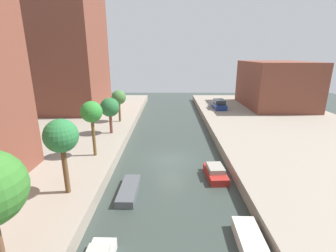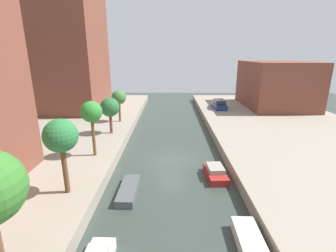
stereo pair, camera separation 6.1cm
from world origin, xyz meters
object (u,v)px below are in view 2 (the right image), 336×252
object	(u,v)px
moored_boat_right_2	(215,173)
moored_boat_right_1	(252,249)
parked_car	(219,105)
street_tree_3	(110,108)
street_tree_1	(61,137)
street_tree_2	(91,113)
apartment_tower_far	(65,29)
low_block_right	(276,84)
street_tree_4	(119,98)
moored_boat_left_2	(129,190)

from	to	relation	value
moored_boat_right_2	moored_boat_right_1	bearing A→B (deg)	-86.91
parked_car	street_tree_3	bearing A→B (deg)	-138.32
street_tree_1	street_tree_2	bearing A→B (deg)	90.00
apartment_tower_far	street_tree_3	xyz separation A→B (m)	(9.11, -12.49, -9.40)
street_tree_1	low_block_right	bearing A→B (deg)	48.20
street_tree_2	street_tree_1	bearing A→B (deg)	-90.00
street_tree_1	street_tree_3	bearing A→B (deg)	90.00
street_tree_3	street_tree_4	world-z (taller)	street_tree_4
low_block_right	moored_boat_left_2	bearing A→B (deg)	-128.65
parked_car	moored_boat_right_2	distance (m)	22.52
low_block_right	moored_boat_right_1	world-z (taller)	low_block_right
street_tree_1	moored_boat_right_1	bearing A→B (deg)	-20.85
moored_boat_left_2	moored_boat_right_2	bearing A→B (deg)	20.29
street_tree_1	street_tree_4	size ratio (longest dim) A/B	1.18
moored_boat_right_1	apartment_tower_far	bearing A→B (deg)	124.46
moored_boat_right_1	parked_car	bearing A→B (deg)	82.31
street_tree_1	street_tree_4	xyz separation A→B (m)	(0.00, 17.70, -0.65)
street_tree_3	low_block_right	bearing A→B (deg)	31.52
street_tree_1	moored_boat_right_2	bearing A→B (deg)	20.44
apartment_tower_far	street_tree_1	xyz separation A→B (m)	(9.11, -25.06, -8.53)
low_block_right	moored_boat_right_2	bearing A→B (deg)	-121.00
low_block_right	street_tree_3	world-z (taller)	low_block_right
moored_boat_right_2	apartment_tower_far	bearing A→B (deg)	132.87
street_tree_2	apartment_tower_far	bearing A→B (deg)	115.72
street_tree_1	street_tree_4	bearing A→B (deg)	90.00
street_tree_3	moored_boat_left_2	bearing A→B (deg)	-71.33
street_tree_4	moored_boat_right_2	bearing A→B (deg)	-52.64
apartment_tower_far	moored_boat_left_2	world-z (taller)	apartment_tower_far
street_tree_2	moored_boat_right_1	bearing A→B (deg)	-43.30
apartment_tower_far	street_tree_2	bearing A→B (deg)	-64.28
street_tree_4	apartment_tower_far	bearing A→B (deg)	141.04
apartment_tower_far	low_block_right	bearing A→B (deg)	4.67
street_tree_1	moored_boat_left_2	size ratio (longest dim) A/B	1.31
moored_boat_right_1	street_tree_1	bearing A→B (deg)	159.15
low_block_right	street_tree_1	xyz separation A→B (m)	(-24.89, -27.84, 0.07)
street_tree_3	moored_boat_right_1	size ratio (longest dim) A/B	0.96
street_tree_1	moored_boat_right_1	distance (m)	12.56
street_tree_3	moored_boat_left_2	size ratio (longest dim) A/B	1.07
street_tree_2	moored_boat_right_1	size ratio (longest dim) A/B	1.15
street_tree_1	street_tree_3	distance (m)	12.61
apartment_tower_far	moored_boat_left_2	bearing A→B (deg)	-61.42
street_tree_1	parked_car	xyz separation A→B (m)	(15.02, 25.95, -3.22)
apartment_tower_far	street_tree_3	size ratio (longest dim) A/B	6.04
street_tree_4	street_tree_1	bearing A→B (deg)	-90.00
low_block_right	moored_boat_right_1	size ratio (longest dim) A/B	3.09
moored_boat_right_2	parked_car	bearing A→B (deg)	78.45
street_tree_1	moored_boat_right_1	xyz separation A→B (m)	(10.95, -4.17, -4.52)
street_tree_4	moored_boat_right_2	size ratio (longest dim) A/B	1.29
moored_boat_left_2	street_tree_1	bearing A→B (deg)	-159.28
street_tree_2	street_tree_3	distance (m)	6.50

